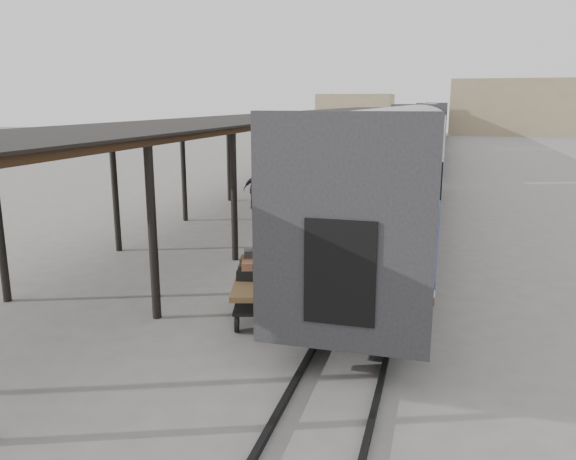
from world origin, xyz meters
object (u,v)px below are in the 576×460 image
at_px(luggage_tug, 339,178).
at_px(pedestrian, 255,189).
at_px(baggage_cart, 262,289).
at_px(porter, 263,247).

bearing_deg(luggage_tug, pedestrian, -95.35).
distance_m(baggage_cart, luggage_tug, 20.13).
height_order(luggage_tug, porter, porter).
bearing_deg(porter, baggage_cart, 17.70).
xyz_separation_m(baggage_cart, pedestrian, (-4.43, 12.47, 0.25)).
bearing_deg(porter, luggage_tug, 2.71).
bearing_deg(pedestrian, luggage_tug, -127.10).
distance_m(baggage_cart, porter, 1.35).
distance_m(baggage_cart, pedestrian, 13.23).
bearing_deg(pedestrian, baggage_cart, 90.72).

